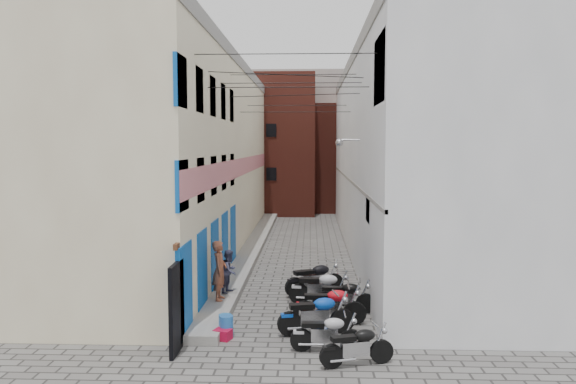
# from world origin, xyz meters

# --- Properties ---
(ground) EXTENTS (90.00, 90.00, 0.00)m
(ground) POSITION_xyz_m (0.00, 0.00, 0.00)
(ground) COLOR #585552
(ground) RESTS_ON ground
(plinth) EXTENTS (0.90, 26.00, 0.25)m
(plinth) POSITION_xyz_m (-2.05, 13.00, 0.12)
(plinth) COLOR gray
(plinth) RESTS_ON ground
(building_left) EXTENTS (5.10, 27.00, 9.00)m
(building_left) POSITION_xyz_m (-4.98, 12.95, 4.50)
(building_left) COLOR beige
(building_left) RESTS_ON ground
(building_right) EXTENTS (5.94, 26.00, 9.00)m
(building_right) POSITION_xyz_m (5.00, 13.00, 4.51)
(building_right) COLOR silver
(building_right) RESTS_ON ground
(building_far_brick_left) EXTENTS (6.00, 6.00, 10.00)m
(building_far_brick_left) POSITION_xyz_m (-2.00, 28.00, 5.00)
(building_far_brick_left) COLOR maroon
(building_far_brick_left) RESTS_ON ground
(building_far_brick_right) EXTENTS (5.00, 6.00, 8.00)m
(building_far_brick_right) POSITION_xyz_m (3.00, 30.00, 4.00)
(building_far_brick_right) COLOR maroon
(building_far_brick_right) RESTS_ON ground
(building_far_concrete) EXTENTS (8.00, 5.00, 11.00)m
(building_far_concrete) POSITION_xyz_m (0.00, 34.00, 5.50)
(building_far_concrete) COLOR gray
(building_far_concrete) RESTS_ON ground
(far_shopfront) EXTENTS (2.00, 0.30, 2.40)m
(far_shopfront) POSITION_xyz_m (0.00, 25.20, 1.20)
(far_shopfront) COLOR black
(far_shopfront) RESTS_ON ground
(overhead_wires) EXTENTS (5.80, 13.02, 1.32)m
(overhead_wires) POSITION_xyz_m (0.00, 7.64, 7.12)
(overhead_wires) COLOR black
(overhead_wires) RESTS_ON ground
(motorcycle_a) EXTENTS (1.85, 1.04, 1.02)m
(motorcycle_a) POSITION_xyz_m (1.77, -1.09, 0.51)
(motorcycle_a) COLOR black
(motorcycle_a) RESTS_ON ground
(motorcycle_b) EXTENTS (1.77, 0.58, 1.02)m
(motorcycle_b) POSITION_xyz_m (1.10, -0.22, 0.51)
(motorcycle_b) COLOR #A4A4A9
(motorcycle_b) RESTS_ON ground
(motorcycle_c) EXTENTS (2.18, 1.11, 1.21)m
(motorcycle_c) POSITION_xyz_m (0.87, 0.99, 0.60)
(motorcycle_c) COLOR #0B3CA5
(motorcycle_c) RESTS_ON ground
(motorcycle_d) EXTENTS (2.06, 0.66, 1.19)m
(motorcycle_d) POSITION_xyz_m (1.25, 1.88, 0.60)
(motorcycle_d) COLOR red
(motorcycle_d) RESTS_ON ground
(motorcycle_e) EXTENTS (1.94, 0.77, 1.10)m
(motorcycle_e) POSITION_xyz_m (1.72, 2.99, 0.55)
(motorcycle_e) COLOR black
(motorcycle_e) RESTS_ON ground
(motorcycle_f) EXTENTS (2.09, 0.79, 1.18)m
(motorcycle_f) POSITION_xyz_m (1.05, 3.79, 0.59)
(motorcycle_f) COLOR #B5B5BA
(motorcycle_f) RESTS_ON ground
(motorcycle_g) EXTENTS (2.20, 1.51, 1.23)m
(motorcycle_g) POSITION_xyz_m (0.86, 4.91, 0.61)
(motorcycle_g) COLOR black
(motorcycle_g) RESTS_ON ground
(person_a) EXTENTS (0.44, 0.67, 1.84)m
(person_a) POSITION_xyz_m (-2.08, 3.34, 1.17)
(person_a) COLOR brown
(person_a) RESTS_ON plinth
(person_b) EXTENTS (0.71, 0.80, 1.40)m
(person_b) POSITION_xyz_m (-1.90, 4.21, 0.95)
(person_b) COLOR #3A3B57
(person_b) RESTS_ON plinth
(water_jug_near) EXTENTS (0.37, 0.37, 0.56)m
(water_jug_near) POSITION_xyz_m (-1.48, 0.73, 0.28)
(water_jug_near) COLOR #2463B4
(water_jug_near) RESTS_ON ground
(water_jug_far) EXTENTS (0.41, 0.41, 0.53)m
(water_jug_far) POSITION_xyz_m (-1.55, 0.92, 0.27)
(water_jug_far) COLOR #236DB1
(water_jug_far) RESTS_ON ground
(red_crate) EXTENTS (0.51, 0.45, 0.27)m
(red_crate) POSITION_xyz_m (-1.55, 0.50, 0.13)
(red_crate) COLOR #B10C31
(red_crate) RESTS_ON ground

